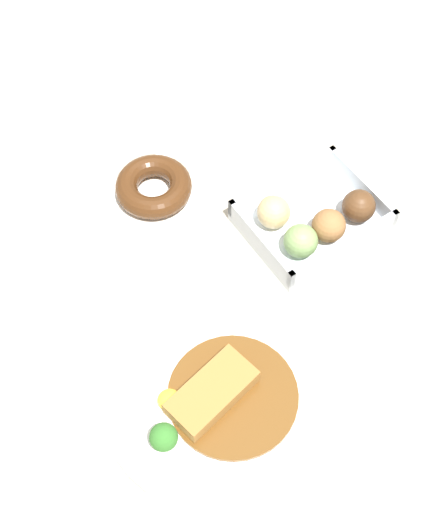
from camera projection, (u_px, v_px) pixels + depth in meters
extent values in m
plane|color=#B2A893|center=(239.00, 312.00, 0.93)|extent=(1.60, 1.60, 0.00)
cylinder|color=white|center=(206.00, 405.00, 0.85)|extent=(0.25, 0.25, 0.02)
cylinder|color=brown|center=(233.00, 396.00, 0.85)|extent=(0.16, 0.16, 0.01)
cube|color=#A87538|center=(212.00, 392.00, 0.83)|extent=(0.12, 0.07, 0.02)
cylinder|color=white|center=(170.00, 403.00, 0.84)|extent=(0.06, 0.06, 0.00)
ellipsoid|color=yellow|center=(169.00, 400.00, 0.83)|extent=(0.03, 0.03, 0.02)
cylinder|color=#8CB766|center=(165.00, 443.00, 0.81)|extent=(0.01, 0.01, 0.02)
sphere|color=#387A2D|center=(164.00, 437.00, 0.79)|extent=(0.03, 0.03, 0.03)
cube|color=silver|center=(311.00, 222.00, 1.00)|extent=(0.19, 0.15, 0.01)
cube|color=silver|center=(261.00, 242.00, 0.96)|extent=(0.01, 0.15, 0.03)
cube|color=silver|center=(362.00, 186.00, 1.01)|extent=(0.01, 0.15, 0.03)
cube|color=silver|center=(344.00, 248.00, 0.95)|extent=(0.19, 0.01, 0.03)
cube|color=silver|center=(283.00, 181.00, 1.02)|extent=(0.19, 0.01, 0.03)
sphere|color=#84A860|center=(301.00, 241.00, 0.95)|extent=(0.05, 0.05, 0.05)
sphere|color=#9E6B3D|center=(329.00, 226.00, 0.96)|extent=(0.05, 0.05, 0.05)
sphere|color=brown|center=(359.00, 206.00, 0.98)|extent=(0.05, 0.05, 0.05)
sphere|color=#DBB77A|center=(274.00, 212.00, 0.98)|extent=(0.05, 0.05, 0.05)
cube|color=white|center=(155.00, 194.00, 1.04)|extent=(0.13, 0.13, 0.00)
torus|color=#4C2B14|center=(154.00, 186.00, 1.02)|extent=(0.11, 0.11, 0.03)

